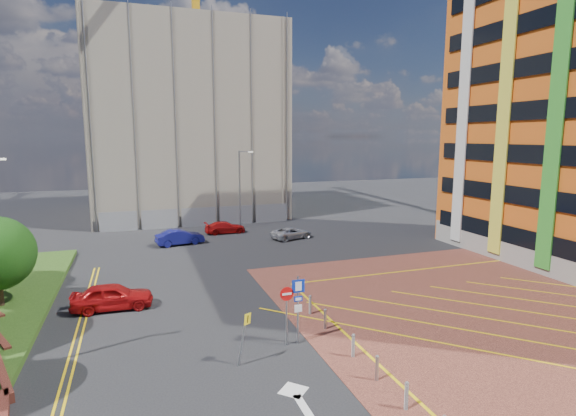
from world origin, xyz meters
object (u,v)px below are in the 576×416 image
car_red_left (112,296)px  sign_cluster (294,303)px  warning_sign (244,332)px  car_silver_back (291,233)px  car_red_back (225,227)px  car_blue_back (180,237)px  lamp_back (240,186)px

car_red_left → sign_cluster: bearing=-130.5°
warning_sign → car_red_left: size_ratio=0.53×
car_red_left → car_silver_back: bearing=-47.4°
sign_cluster → car_red_back: 24.85m
warning_sign → car_silver_back: (9.60, 21.44, -0.88)m
sign_cluster → warning_sign: 2.85m
car_blue_back → car_red_back: size_ratio=1.04×
car_blue_back → car_red_left: bearing=150.8°
car_red_back → warning_sign: bearing=168.8°
lamp_back → car_silver_back: (3.25, -6.68, -3.81)m
warning_sign → car_blue_back: size_ratio=0.55×
car_red_left → car_blue_back: size_ratio=1.04×
sign_cluster → car_red_left: sign_cluster is taller
sign_cluster → warning_sign: bearing=-156.6°
lamp_back → car_red_left: lamp_back is taller
warning_sign → car_red_left: bearing=123.2°
car_blue_back → car_silver_back: 10.11m
lamp_back → car_silver_back: size_ratio=2.04×
warning_sign → car_red_left: 9.99m
sign_cluster → car_red_back: sign_cluster is taller
car_silver_back → sign_cluster: bearing=144.2°
lamp_back → car_red_left: (-11.81, -19.79, -3.63)m
car_red_left → car_silver_back: size_ratio=1.09×
sign_cluster → car_red_left: size_ratio=0.75×
lamp_back → car_blue_back: bearing=-140.0°
car_red_left → car_silver_back: car_red_left is taller
sign_cluster → car_silver_back: (7.03, 20.33, -1.41)m
car_silver_back → car_red_back: bearing=33.8°
lamp_back → car_blue_back: (-6.82, -5.71, -3.68)m
sign_cluster → car_blue_back: sign_cluster is taller
car_red_left → car_blue_back: car_red_left is taller
car_red_left → car_blue_back: 14.93m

